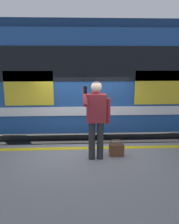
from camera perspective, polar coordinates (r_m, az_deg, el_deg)
ground_plane at (r=6.26m, az=-1.18°, el=-15.27°), size 24.44×24.44×0.00m
safety_line at (r=5.63m, az=-1.14°, el=-8.94°), size 15.17×0.16×0.01m
track_rail_near at (r=7.52m, az=-1.48°, el=-9.60°), size 20.12×0.08×0.16m
track_rail_far at (r=8.87m, az=-1.68°, el=-6.06°), size 20.12×0.08×0.16m
train_carriage at (r=7.69m, az=0.45°, el=9.15°), size 9.91×3.13×3.84m
passenger at (r=4.78m, az=1.68°, el=-0.57°), size 0.57×0.55×1.67m
handbag at (r=5.20m, az=6.70°, el=-9.10°), size 0.32×0.29×0.34m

